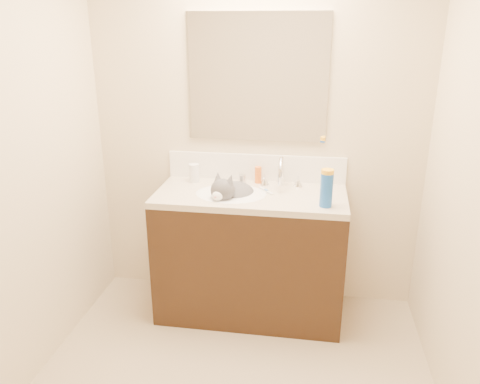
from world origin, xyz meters
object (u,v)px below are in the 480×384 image
(pill_bottle, at_px, (194,173))
(amber_bottle, at_px, (258,175))
(silver_jar, at_px, (242,179))
(spray_can, at_px, (326,190))
(cat, at_px, (232,197))
(faucet, at_px, (281,175))
(vanity_cabinet, at_px, (250,257))
(basin, at_px, (231,204))

(pill_bottle, distance_m, amber_bottle, 0.43)
(silver_jar, height_order, spray_can, spray_can)
(cat, relative_size, amber_bottle, 3.85)
(faucet, relative_size, spray_can, 1.40)
(faucet, height_order, spray_can, faucet)
(vanity_cabinet, distance_m, pill_bottle, 0.67)
(pill_bottle, bearing_deg, cat, -30.42)
(vanity_cabinet, xyz_separation_m, pill_bottle, (-0.41, 0.16, 0.51))
(vanity_cabinet, height_order, silver_jar, silver_jar)
(silver_jar, bearing_deg, vanity_cabinet, -66.74)
(spray_can, bearing_deg, basin, 167.26)
(silver_jar, bearing_deg, faucet, -12.72)
(silver_jar, bearing_deg, cat, -98.49)
(pill_bottle, distance_m, silver_jar, 0.32)
(amber_bottle, xyz_separation_m, spray_can, (0.44, -0.37, 0.04))
(vanity_cabinet, relative_size, basin, 2.67)
(cat, bearing_deg, faucet, 46.11)
(vanity_cabinet, bearing_deg, basin, -165.96)
(cat, distance_m, silver_jar, 0.21)
(basin, relative_size, silver_jar, 8.35)
(faucet, bearing_deg, amber_bottle, 156.09)
(basin, distance_m, amber_bottle, 0.30)
(spray_can, bearing_deg, cat, 165.03)
(vanity_cabinet, distance_m, basin, 0.40)
(pill_bottle, relative_size, silver_jar, 2.28)
(pill_bottle, bearing_deg, basin, -34.09)
(silver_jar, height_order, amber_bottle, amber_bottle)
(faucet, bearing_deg, pill_bottle, 177.46)
(silver_jar, relative_size, amber_bottle, 0.49)
(vanity_cabinet, distance_m, cat, 0.43)
(pill_bottle, relative_size, amber_bottle, 1.11)
(cat, xyz_separation_m, pill_bottle, (-0.29, 0.17, 0.09))
(spray_can, bearing_deg, amber_bottle, 140.05)
(basin, distance_m, cat, 0.05)
(cat, bearing_deg, vanity_cabinet, 23.67)
(faucet, xyz_separation_m, amber_bottle, (-0.16, 0.07, -0.03))
(basin, xyz_separation_m, pill_bottle, (-0.29, 0.19, 0.13))
(amber_bottle, bearing_deg, basin, -120.98)
(basin, relative_size, pill_bottle, 3.66)
(basin, bearing_deg, vanity_cabinet, 14.04)
(amber_bottle, relative_size, spray_can, 0.55)
(pill_bottle, bearing_deg, spray_can, -20.52)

